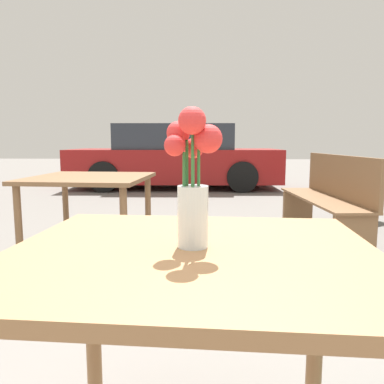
# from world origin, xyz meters

# --- Properties ---
(table_front) EXTENTS (0.88, 0.77, 0.73)m
(table_front) POSITION_xyz_m (0.00, -0.00, 0.62)
(table_front) COLOR #9E7047
(table_front) RESTS_ON ground_plane
(flower_vase) EXTENTS (0.13, 0.12, 0.32)m
(flower_vase) POSITION_xyz_m (-0.00, 0.01, 0.88)
(flower_vase) COLOR silver
(flower_vase) RESTS_ON table_front
(bench_near) EXTENTS (0.47, 1.54, 0.85)m
(bench_near) POSITION_xyz_m (1.17, 2.70, 0.46)
(bench_near) COLOR brown
(bench_near) RESTS_ON ground_plane
(table_back) EXTENTS (0.91, 0.92, 0.71)m
(table_back) POSITION_xyz_m (-0.88, 1.99, 0.61)
(table_back) COLOR brown
(table_back) RESTS_ON ground_plane
(parked_car) EXTENTS (4.35, 1.89, 1.32)m
(parked_car) POSITION_xyz_m (-0.68, 7.10, 0.63)
(parked_car) COLOR maroon
(parked_car) RESTS_ON ground_plane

